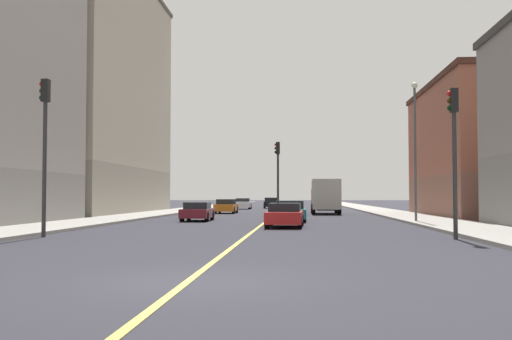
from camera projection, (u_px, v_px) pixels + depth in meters
name	position (u px, v px, depth m)	size (l,w,h in m)	color
ground_plane	(188.00, 282.00, 11.33)	(400.00, 400.00, 0.00)	#2A2932
sidewalk_left	(382.00, 211.00, 59.42)	(3.88, 168.00, 0.15)	#9E9B93
sidewalk_right	(178.00, 211.00, 60.90)	(3.88, 168.00, 0.15)	#9E9B93
lane_center_stripe	(279.00, 212.00, 60.16)	(0.16, 154.00, 0.01)	#E5D14C
building_left_mid	(502.00, 149.00, 46.25)	(11.25, 18.26, 10.35)	brown
building_right_midblock	(82.00, 93.00, 54.71)	(11.25, 25.32, 21.91)	#9D9688
traffic_light_left_near	(454.00, 141.00, 22.52)	(0.40, 0.32, 5.66)	#2D2D2D
traffic_light_right_near	(45.00, 135.00, 23.68)	(0.40, 0.32, 6.23)	#2D2D2D
traffic_light_median_far	(278.00, 168.00, 44.16)	(0.40, 0.32, 5.57)	#2D2D2D
street_lamp_left_near	(415.00, 138.00, 35.37)	(0.36, 0.36, 8.19)	#4C4C51
car_teal	(290.00, 211.00, 37.59)	(2.05, 4.57, 1.30)	#196670
car_black	(271.00, 203.00, 77.02)	(1.99, 4.39, 1.36)	black
car_red	(285.00, 215.00, 30.89)	(1.95, 4.40, 1.24)	red
car_white	(243.00, 204.00, 72.05)	(1.89, 4.07, 1.30)	white
car_green	(325.00, 204.00, 67.15)	(2.07, 4.56, 1.31)	#1E6B38
car_orange	(226.00, 206.00, 54.83)	(1.86, 4.23, 1.30)	orange
car_maroon	(198.00, 212.00, 38.44)	(1.82, 4.02, 1.21)	maroon
box_truck	(325.00, 196.00, 53.18)	(2.49, 7.10, 3.02)	maroon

